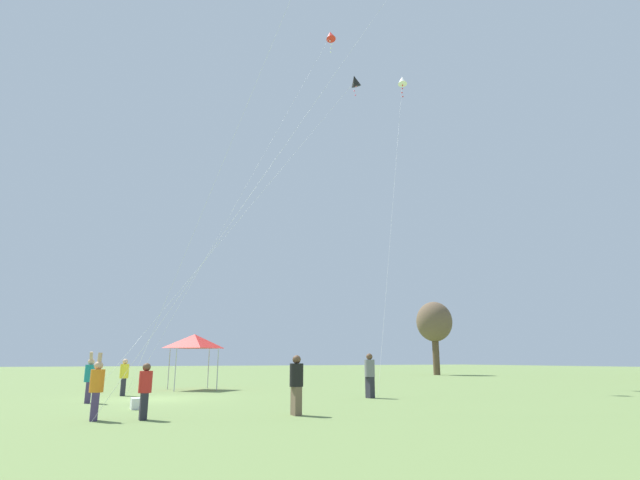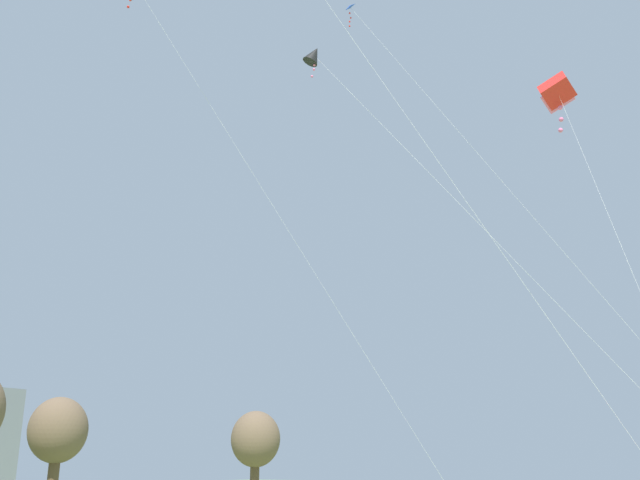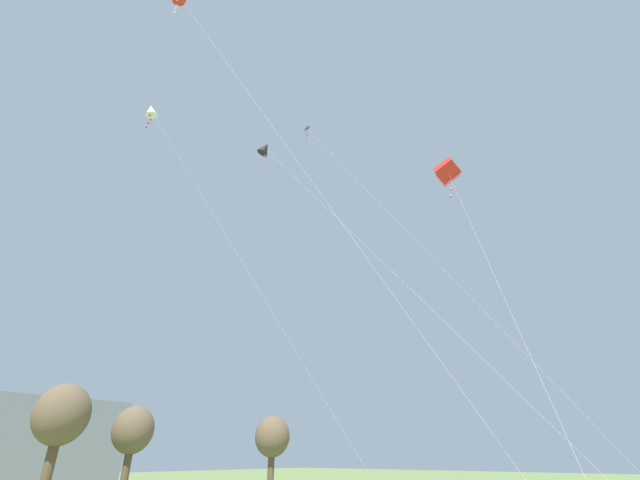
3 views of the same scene
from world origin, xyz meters
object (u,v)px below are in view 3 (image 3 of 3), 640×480
Objects in this scene: kite_red_box_0 at (447,171)px; kite_white_diamond_4 at (151,111)px; kite_blue_delta_3 at (314,137)px; kite_black_diamond_2 at (266,149)px.

kite_red_box_0 is 19.72m from kite_white_diamond_4.
kite_blue_delta_3 is at bearing 116.19° from kite_red_box_0.
kite_white_diamond_4 reaches higher than kite_red_box_0.
kite_red_box_0 is 0.80× the size of kite_blue_delta_3.
kite_blue_delta_3 is 1.08× the size of kite_white_diamond_4.
kite_black_diamond_2 is at bearing -58.70° from kite_white_diamond_4.
kite_white_diamond_4 is (-4.11, 6.75, 4.04)m from kite_black_diamond_2.
kite_black_diamond_2 is 0.77× the size of kite_blue_delta_3.
kite_black_diamond_2 is 8.88m from kite_white_diamond_4.
kite_blue_delta_3 reaches higher than kite_white_diamond_4.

